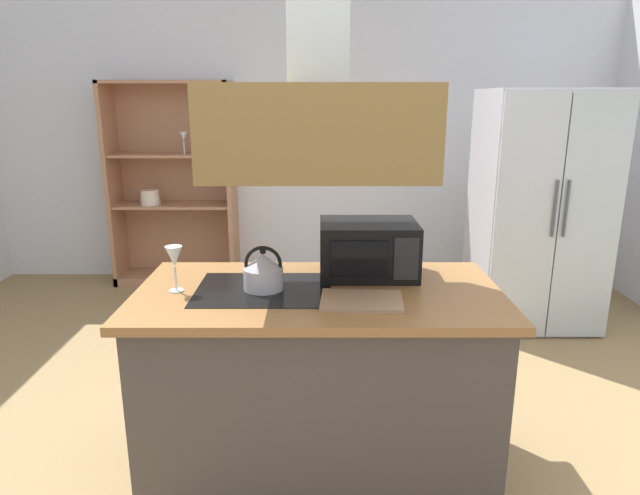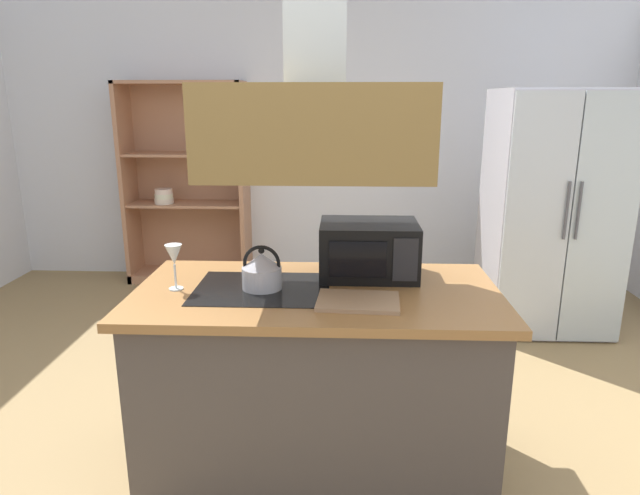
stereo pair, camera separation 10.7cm
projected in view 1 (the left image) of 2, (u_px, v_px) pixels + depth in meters
name	position (u px, v px, depth m)	size (l,w,h in m)	color
ground_plane	(285.00, 455.00, 2.75)	(7.80, 7.80, 0.00)	olive
wall_back	(303.00, 139.00, 5.30)	(6.00, 0.12, 2.70)	silver
kitchen_island	(320.00, 380.00, 2.57)	(1.63, 0.85, 0.90)	#48403A
range_hood	(320.00, 100.00, 2.24)	(0.90, 0.70, 1.28)	olive
refrigerator	(540.00, 210.00, 4.20)	(0.90, 0.77, 1.80)	silver
dish_cabinet	(176.00, 196.00, 5.23)	(1.15, 0.40, 1.88)	#A87353
kettle	(265.00, 271.00, 2.43)	(0.18, 0.18, 0.20)	#B5B6BD
cutting_board	(363.00, 301.00, 2.29)	(0.34, 0.24, 0.02)	#A47F5C
microwave	(370.00, 249.00, 2.63)	(0.46, 0.35, 0.26)	black
wine_glass_on_counter	(176.00, 258.00, 2.40)	(0.08, 0.08, 0.21)	silver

